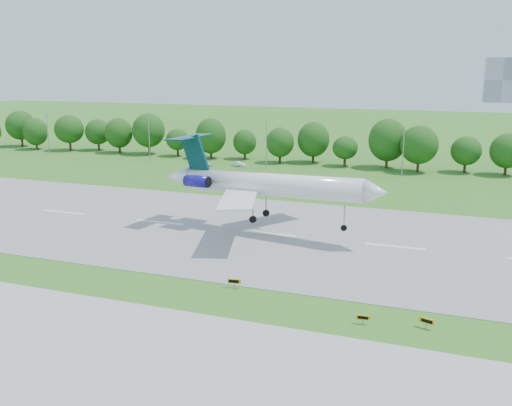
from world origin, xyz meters
name	(u,v)px	position (x,y,z in m)	size (l,w,h in m)	color
ground	(203,290)	(0.00, 0.00, 0.00)	(600.00, 600.00, 0.00)	#33681B
runway	(269,234)	(0.00, 25.00, 0.04)	(400.00, 45.00, 0.08)	gray
taxiway	(120,359)	(0.00, -18.00, 0.04)	(400.00, 23.00, 0.08)	#ADADA8
tree_line	(349,144)	(0.00, 92.00, 6.19)	(288.40, 8.40, 10.40)	#382314
light_poles	(332,148)	(-2.50, 82.00, 6.34)	(175.90, 0.25, 12.19)	gray
airliner	(260,183)	(-1.58, 25.30, 8.23)	(39.24, 28.31, 13.16)	white
taxi_sign_left	(234,281)	(3.37, 1.85, 0.86)	(1.66, 0.45, 1.16)	gray
taxi_sign_centre	(363,318)	(19.89, -2.86, 0.75)	(1.46, 0.29, 1.02)	gray
taxi_sign_right	(426,321)	(26.21, -1.63, 0.85)	(1.61, 0.67, 1.15)	gray
service_vehicle_a	(238,164)	(-28.00, 82.11, 0.64)	(1.35, 3.86, 1.27)	silver
service_vehicle_b	(207,164)	(-36.13, 79.52, 0.54)	(1.28, 3.18, 1.08)	silver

